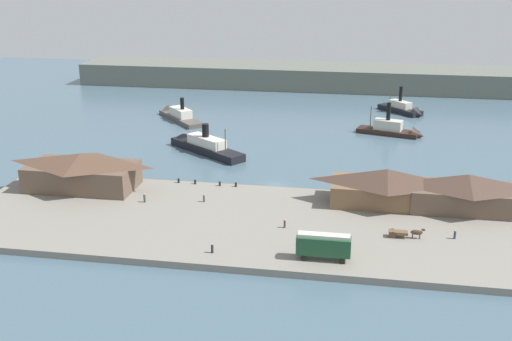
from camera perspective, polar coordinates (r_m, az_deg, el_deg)
ground_plane at (r=131.75m, az=1.81°, el=-1.39°), size 320.00×320.00×0.00m
quay_promenade at (r=111.36m, az=0.23°, el=-4.97°), size 110.00×36.00×1.20m
seawall_edge at (r=128.24m, az=1.59°, el=-1.73°), size 110.00×0.80×1.00m
ferry_shed_central_terminal at (r=130.60m, az=-15.88°, el=0.00°), size 22.28×11.51×7.44m
ferry_shed_east_terminal at (r=120.26m, az=12.02°, el=-1.42°), size 21.28×10.38×6.98m
ferry_shed_customs_shed at (r=121.48m, az=19.03°, el=-1.87°), size 21.48×10.00×6.94m
street_tram at (r=96.96m, az=6.30°, el=-6.87°), size 8.49×2.48×4.31m
horse_cart at (r=107.29m, az=13.65°, el=-5.62°), size 6.02×1.48×1.87m
pedestrian_by_tram at (r=119.79m, az=-4.85°, el=-2.60°), size 0.38×0.38×1.53m
pedestrian_near_cart at (r=121.09m, az=-10.31°, el=-2.55°), size 0.44×0.44×1.79m
pedestrian_near_east_shed at (r=108.20m, az=2.68°, el=-4.97°), size 0.39×0.39×1.57m
pedestrian_at_waters_edge at (r=109.22m, az=17.99°, el=-5.71°), size 0.39×0.39×1.57m
pedestrian_near_west_shed at (r=99.44m, az=-4.09°, el=-7.25°), size 0.40×0.40×1.62m
mooring_post_center_east at (r=129.50m, az=-5.67°, el=-1.06°), size 0.44×0.44×0.90m
mooring_post_east at (r=130.64m, az=-7.20°, el=-0.94°), size 0.44×0.44×0.90m
mooring_post_west at (r=128.03m, az=-3.38°, el=-1.24°), size 0.44×0.44×0.90m
mooring_post_center_west at (r=127.39m, az=-1.88°, el=-1.32°), size 0.44×0.44×0.90m
ferry_near_quay at (r=199.55m, az=13.59°, el=5.54°), size 14.70×14.98×9.65m
ferry_moored_east at (r=189.19m, az=-7.34°, el=5.17°), size 19.26×21.29×8.81m
ferry_approaching_west at (r=173.76m, az=12.78°, el=3.68°), size 18.78×9.33×10.54m
ferry_mid_harbor at (r=155.56m, az=-5.13°, el=2.37°), size 23.52×19.20×8.80m
far_headland at (r=236.74m, az=5.57°, el=8.69°), size 180.00×24.00×8.00m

